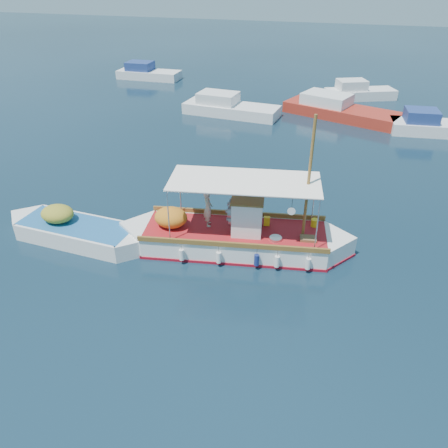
# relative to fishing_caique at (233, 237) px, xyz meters

# --- Properties ---
(ground) EXTENTS (160.00, 160.00, 0.00)m
(ground) POSITION_rel_fishing_caique_xyz_m (0.74, -0.64, -0.52)
(ground) COLOR black
(ground) RESTS_ON ground
(fishing_caique) EXTENTS (9.55, 3.71, 5.90)m
(fishing_caique) POSITION_rel_fishing_caique_xyz_m (0.00, 0.00, 0.00)
(fishing_caique) COLOR white
(fishing_caique) RESTS_ON ground
(dinghy) EXTENTS (6.82, 2.24, 1.67)m
(dinghy) POSITION_rel_fishing_caique_xyz_m (-6.55, -1.25, -0.17)
(dinghy) COLOR white
(dinghy) RESTS_ON ground
(bg_boat_nw) EXTENTS (7.47, 3.06, 1.80)m
(bg_boat_nw) POSITION_rel_fishing_caique_xyz_m (-5.21, 17.59, -0.02)
(bg_boat_nw) COLOR silver
(bg_boat_nw) RESTS_ON ground
(bg_boat_n) EXTENTS (9.04, 5.61, 1.80)m
(bg_boat_n) POSITION_rel_fishing_caique_xyz_m (2.91, 19.38, -0.02)
(bg_boat_n) COLOR #9F281A
(bg_boat_n) RESTS_ON ground
(bg_boat_ne) EXTENTS (5.50, 2.72, 1.80)m
(bg_boat_ne) POSITION_rel_fishing_caique_xyz_m (9.13, 17.35, -0.02)
(bg_boat_ne) COLOR silver
(bg_boat_ne) RESTS_ON ground
(bg_boat_far_w) EXTENTS (6.26, 2.39, 1.80)m
(bg_boat_far_w) POSITION_rel_fishing_caique_xyz_m (-16.36, 26.88, -0.02)
(bg_boat_far_w) COLOR silver
(bg_boat_far_w) RESTS_ON ground
(bg_boat_far_n) EXTENTS (6.14, 4.14, 1.80)m
(bg_boat_far_n) POSITION_rel_fishing_caique_xyz_m (4.23, 25.09, -0.02)
(bg_boat_far_n) COLOR silver
(bg_boat_far_n) RESTS_ON ground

